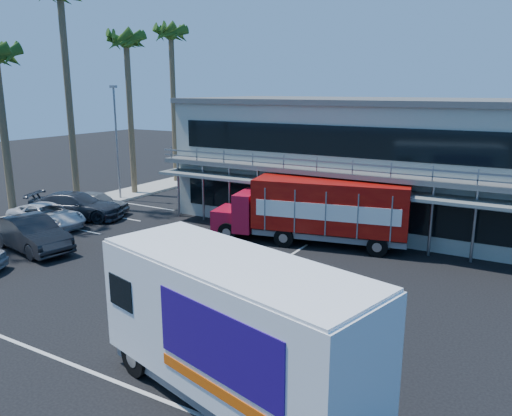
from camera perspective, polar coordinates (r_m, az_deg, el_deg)
The scene contains 13 objects.
ground at distance 20.54m, azimuth -8.77°, elevation -9.19°, with size 120.00×120.00×0.00m, color black.
building at distance 31.22m, azimuth 13.02°, elevation 5.40°, with size 22.40×12.00×7.30m.
curb_strip at distance 34.92m, azimuth -21.95°, elevation -0.39°, with size 3.00×32.00×0.16m, color #A5A399.
palm_d at distance 35.79m, azimuth -21.39°, elevation 20.55°, with size 2.80×2.80×14.75m.
palm_e at distance 38.58m, azimuth -14.58°, elevation 17.10°, with size 2.80×2.80×12.25m.
palm_f at distance 43.01m, azimuth -9.67°, elevation 18.12°, with size 2.80×2.80×13.25m.
light_pole_far at distance 36.86m, azimuth -15.65°, elevation 7.76°, with size 0.50×0.25×8.09m.
red_truck at distance 25.70m, azimuth 6.96°, elevation -0.13°, with size 10.30×4.24×3.38m.
white_van at distance 12.89m, azimuth -2.59°, elevation -13.46°, with size 8.23×4.54×3.81m.
parked_car_b at distance 27.16m, azimuth -24.29°, elevation -2.68°, with size 1.82×5.22×1.72m, color black.
parked_car_c at distance 31.37m, azimuth -22.79°, elevation -0.80°, with size 2.30×4.99×1.39m, color silver.
parked_car_d at distance 32.62m, azimuth -19.85°, elevation 0.23°, with size 2.33×5.74×1.67m, color #272C34.
parked_car_e at distance 33.64m, azimuth -17.81°, elevation 0.59°, with size 1.73×4.29×1.46m, color slate.
Camera 1 is at (12.07, -14.64, 7.86)m, focal length 35.00 mm.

